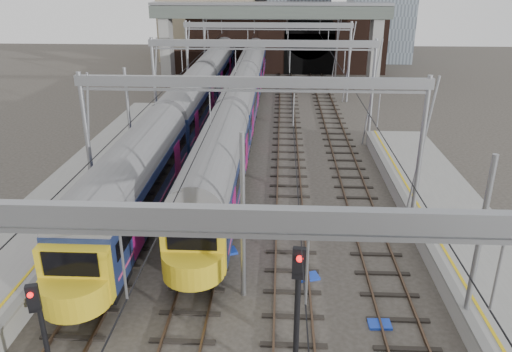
# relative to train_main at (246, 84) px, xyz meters

# --- Properties ---
(ground) EXTENTS (160.00, 160.00, 0.00)m
(ground) POSITION_rel_train_main_xyz_m (2.00, -32.77, -2.41)
(ground) COLOR #38332D
(ground) RESTS_ON ground
(platform_left) EXTENTS (4.32, 55.00, 1.12)m
(platform_left) POSITION_rel_train_main_xyz_m (-8.18, -30.27, -1.86)
(platform_left) COLOR gray
(platform_left) RESTS_ON ground
(tracks) EXTENTS (14.40, 80.00, 0.22)m
(tracks) POSITION_rel_train_main_xyz_m (2.00, -17.77, -2.39)
(tracks) COLOR #4C3828
(tracks) RESTS_ON ground
(overhead_line) EXTENTS (16.80, 80.00, 8.00)m
(overhead_line) POSITION_rel_train_main_xyz_m (2.00, -11.29, 4.15)
(overhead_line) COLOR gray
(overhead_line) RESTS_ON ground
(retaining_wall) EXTENTS (28.00, 2.75, 9.00)m
(retaining_wall) POSITION_rel_train_main_xyz_m (3.40, 19.16, 1.92)
(retaining_wall) COLOR black
(retaining_wall) RESTS_ON ground
(overbridge) EXTENTS (28.00, 3.00, 9.25)m
(overbridge) POSITION_rel_train_main_xyz_m (2.00, 13.23, 4.85)
(overbridge) COLOR gray
(overbridge) RESTS_ON ground
(train_main) EXTENTS (2.68, 61.95, 4.65)m
(train_main) POSITION_rel_train_main_xyz_m (0.00, 0.00, 0.00)
(train_main) COLOR black
(train_main) RESTS_ON ground
(train_second) EXTENTS (2.75, 63.59, 4.75)m
(train_second) POSITION_rel_train_main_xyz_m (-4.00, -1.25, 0.04)
(train_second) COLOR black
(train_second) RESTS_ON ground
(signal_near_left) EXTENTS (0.36, 0.46, 4.56)m
(signal_near_left) POSITION_rel_train_main_xyz_m (-3.22, -36.92, 0.49)
(signal_near_left) COLOR black
(signal_near_left) RESTS_ON ground
(signal_near_centre) EXTENTS (0.40, 0.48, 5.33)m
(signal_near_centre) POSITION_rel_train_main_xyz_m (3.97, -35.92, 0.91)
(signal_near_centre) COLOR black
(signal_near_centre) RESTS_ON ground
(equip_cover_a) EXTENTS (1.13, 0.98, 0.11)m
(equip_cover_a) POSITION_rel_train_main_xyz_m (0.93, -27.47, -2.36)
(equip_cover_a) COLOR blue
(equip_cover_a) RESTS_ON ground
(equip_cover_b) EXTENTS (1.02, 0.86, 0.10)m
(equip_cover_b) POSITION_rel_train_main_xyz_m (4.73, -29.42, -2.36)
(equip_cover_b) COLOR blue
(equip_cover_b) RESTS_ON ground
(equip_cover_c) EXTENTS (0.87, 0.63, 0.10)m
(equip_cover_c) POSITION_rel_train_main_xyz_m (7.25, -32.48, -2.36)
(equip_cover_c) COLOR blue
(equip_cover_c) RESTS_ON ground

